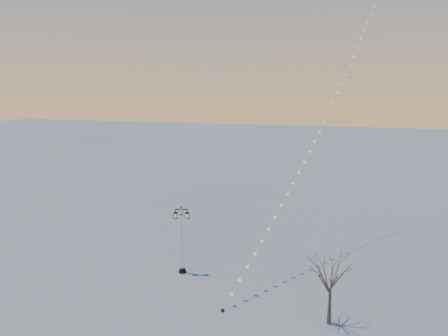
% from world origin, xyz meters
% --- Properties ---
extents(ground, '(300.00, 300.00, 0.00)m').
position_xyz_m(ground, '(0.00, 0.00, 0.00)').
color(ground, slate).
rests_on(ground, ground).
extents(street_lamp, '(1.29, 0.72, 5.23)m').
position_xyz_m(street_lamp, '(-3.28, 3.34, 2.89)').
color(street_lamp, black).
rests_on(street_lamp, ground).
extents(bare_tree, '(2.52, 2.52, 4.18)m').
position_xyz_m(bare_tree, '(8.20, -0.95, 2.90)').
color(bare_tree, '#4B3B32').
rests_on(bare_tree, ground).
extents(kite_train, '(10.90, 36.58, 31.78)m').
position_xyz_m(kite_train, '(6.79, 16.43, 15.78)').
color(kite_train, black).
rests_on(kite_train, ground).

